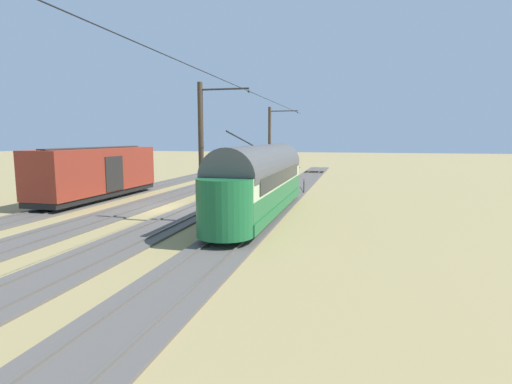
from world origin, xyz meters
The scene contains 11 objects.
ground_plane centered at (0.00, 0.00, 0.00)m, with size 220.00×220.00×0.00m, color #9E8956.
track_streetcar_siding centered at (-6.72, -0.31, 0.05)m, with size 2.80×80.00×0.18m.
track_adjacent_siding centered at (-2.24, -0.31, 0.05)m, with size 2.80×80.00×0.18m.
track_third_siding centered at (2.24, -0.31, 0.05)m, with size 2.80×80.00×0.18m.
track_outer_siding centered at (6.72, -0.31, 0.05)m, with size 2.80×80.00×0.18m.
vintage_streetcar centered at (-6.72, 0.94, 2.26)m, with size 2.65×16.48×4.86m.
boxcar_adjacent centered at (6.72, -2.16, 2.16)m, with size 2.96×12.19×3.85m.
catenary_pole_foreground centered at (-4.11, -14.00, 3.99)m, with size 2.91×0.28×7.64m.
catenary_pole_mid_near centered at (-4.11, 3.86, 3.99)m, with size 2.91×0.28×7.64m.
overhead_wire_run centered at (-6.68, 12.01, 7.10)m, with size 2.70×57.58×0.18m.
switch_stand centered at (-7.95, -9.58, 0.70)m, with size 0.50×0.30×1.24m.
Camera 1 is at (-12.17, 24.44, 4.71)m, focal length 28.38 mm.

